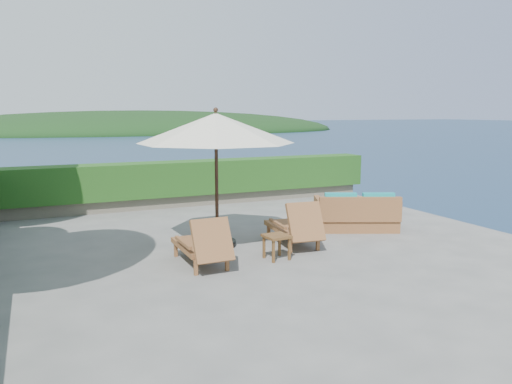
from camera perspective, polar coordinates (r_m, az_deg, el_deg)
name	(u,v)px	position (r m, az deg, el deg)	size (l,w,h in m)	color
ground	(259,252)	(10.25, 0.29, -6.84)	(12.00, 12.00, 0.00)	gray
foundation	(258,323)	(10.78, 0.28, -14.79)	(12.00, 12.00, 3.00)	#5F564C
offshore_island	(141,132)	(151.90, -13.04, 6.71)	(126.00, 57.60, 12.60)	black
planter_wall_far	(183,200)	(15.36, -8.33, -0.86)	(12.00, 0.60, 0.36)	gray
hedge_far	(183,178)	(15.26, -8.39, 1.62)	(12.40, 0.90, 1.00)	#154714
patio_umbrella	(216,130)	(10.33, -4.60, 7.12)	(4.14, 4.14, 2.91)	black
lounge_left	(203,244)	(9.30, -6.11, -5.96)	(0.79, 1.70, 0.98)	brown
lounge_right	(295,226)	(10.64, 4.48, -3.91)	(0.91, 1.83, 1.02)	brown
side_table	(277,239)	(9.65, 2.37, -5.42)	(0.49, 0.49, 0.48)	brown
wicker_loveseat	(357,215)	(12.26, 11.42, -2.58)	(2.17, 1.68, 0.95)	brown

